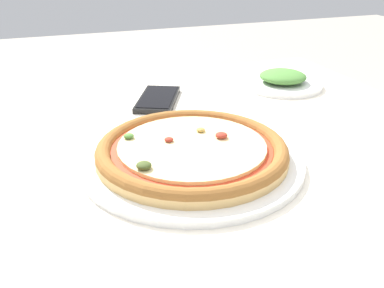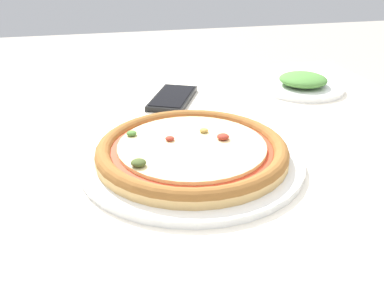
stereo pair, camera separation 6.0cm
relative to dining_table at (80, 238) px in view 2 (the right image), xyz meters
name	(u,v)px [view 2 (the right image)]	position (x,y,z in m)	size (l,w,h in m)	color
dining_table	(80,238)	(0.00, 0.00, 0.00)	(1.30, 0.99, 0.76)	brown
pizza_plate	(192,152)	(0.17, 0.02, 0.11)	(0.32, 0.32, 0.04)	white
cell_phone	(173,98)	(0.19, 0.28, 0.10)	(0.13, 0.16, 0.01)	black
side_plate	(303,84)	(0.47, 0.29, 0.10)	(0.17, 0.17, 0.04)	white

